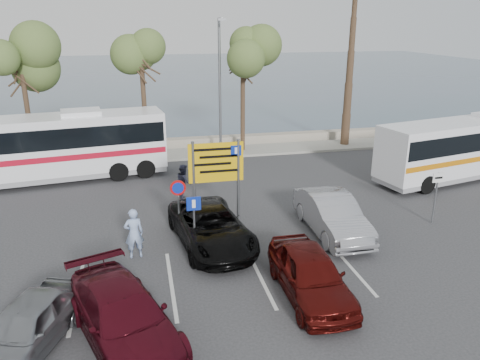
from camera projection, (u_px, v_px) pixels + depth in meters
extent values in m
plane|color=#2F2F31|center=(204.00, 265.00, 16.15)|extent=(120.00, 120.00, 0.00)
cube|color=#98968A|center=(172.00, 155.00, 29.07)|extent=(44.00, 2.40, 0.15)
cube|color=gray|center=(170.00, 143.00, 30.84)|extent=(48.00, 0.80, 0.60)
plane|color=#3F5966|center=(149.00, 75.00, 71.60)|extent=(140.00, 140.00, 0.00)
cylinder|color=#382619|center=(29.00, 119.00, 26.61)|extent=(0.28, 0.28, 5.04)
cylinder|color=#382619|center=(145.00, 110.00, 27.83)|extent=(0.28, 0.28, 5.60)
cylinder|color=#382619|center=(243.00, 109.00, 29.11)|extent=(0.28, 0.28, 5.18)
cylinder|color=#382619|center=(350.00, 68.00, 29.74)|extent=(0.48, 0.48, 10.00)
cylinder|color=slate|center=(220.00, 88.00, 27.98)|extent=(0.16, 0.16, 8.00)
cylinder|color=slate|center=(220.00, 19.00, 26.28)|extent=(0.12, 0.90, 0.12)
cube|color=slate|center=(222.00, 19.00, 25.84)|extent=(0.45, 0.25, 0.12)
cylinder|color=slate|center=(194.00, 186.00, 18.55)|extent=(0.12, 0.12, 3.60)
cylinder|color=slate|center=(238.00, 182.00, 18.91)|extent=(0.12, 0.12, 3.60)
cube|color=#E2AB0B|center=(216.00, 162.00, 18.44)|extent=(2.20, 0.06, 1.60)
cube|color=#0C2699|center=(236.00, 151.00, 18.41)|extent=(0.42, 0.01, 0.42)
cylinder|color=slate|center=(179.00, 211.00, 17.89)|extent=(0.07, 0.07, 2.20)
cylinder|color=#B20C0C|center=(178.00, 188.00, 17.56)|extent=(0.60, 0.03, 0.60)
cylinder|color=slate|center=(194.00, 227.00, 16.50)|extent=(0.07, 0.07, 2.20)
cube|color=#0C2699|center=(194.00, 204.00, 16.19)|extent=(0.50, 0.03, 0.50)
cylinder|color=slate|center=(435.00, 198.00, 19.16)|extent=(0.07, 0.07, 2.20)
cube|color=white|center=(438.00, 178.00, 18.85)|extent=(0.50, 0.03, 0.40)
cube|color=white|center=(48.00, 145.00, 23.91)|extent=(11.96, 4.13, 2.88)
cube|color=black|center=(47.00, 135.00, 23.74)|extent=(11.73, 4.13, 1.03)
cube|color=#B10D22|center=(49.00, 153.00, 24.06)|extent=(11.84, 4.14, 0.29)
cube|color=gray|center=(52.00, 171.00, 24.37)|extent=(11.84, 4.09, 0.54)
cube|color=white|center=(44.00, 115.00, 23.40)|extent=(2.16, 1.82, 0.23)
cube|color=white|center=(468.00, 145.00, 24.60)|extent=(10.94, 4.54, 2.63)
cube|color=black|center=(470.00, 136.00, 24.44)|extent=(10.74, 4.53, 0.94)
cube|color=#C16C0B|center=(467.00, 152.00, 24.73)|extent=(10.84, 4.55, 0.27)
cube|color=gray|center=(464.00, 168.00, 25.02)|extent=(10.83, 4.49, 0.49)
cube|color=white|center=(473.00, 118.00, 24.13)|extent=(2.05, 1.78, 0.21)
imported|color=gray|center=(26.00, 327.00, 11.83)|extent=(2.94, 4.25, 1.34)
imported|color=#4A0C17|center=(123.00, 316.00, 12.16)|extent=(3.65, 5.40, 1.45)
imported|color=#4B0D0A|center=(310.00, 274.00, 14.14)|extent=(1.77, 4.37, 1.49)
imported|color=black|center=(211.00, 227.00, 17.41)|extent=(3.06, 5.45, 1.44)
imported|color=#999A9F|center=(332.00, 215.00, 18.35)|extent=(1.66, 4.75, 1.56)
imported|color=#94ABD7|center=(134.00, 233.00, 16.43)|extent=(0.72, 0.51, 1.84)
imported|color=#373953|center=(184.00, 182.00, 21.89)|extent=(0.67, 0.84, 1.69)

